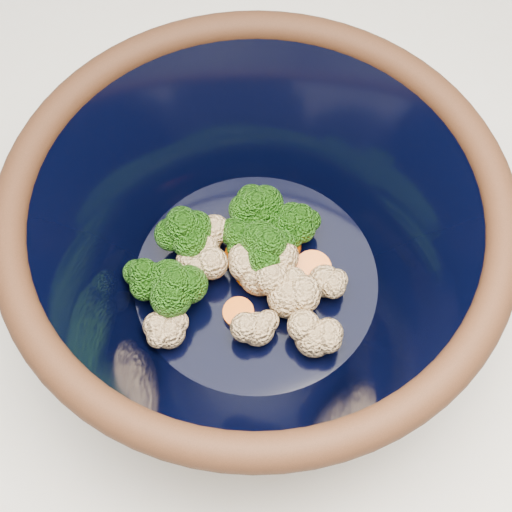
# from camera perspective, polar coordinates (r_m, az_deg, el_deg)

# --- Properties ---
(ground) EXTENTS (3.00, 3.00, 0.00)m
(ground) POSITION_cam_1_polar(r_m,az_deg,el_deg) (1.50, 0.69, -16.04)
(ground) COLOR #9E7A54
(ground) RESTS_ON ground
(counter) EXTENTS (1.20, 1.20, 0.90)m
(counter) POSITION_cam_1_polar(r_m,az_deg,el_deg) (1.06, 0.95, -10.90)
(counter) COLOR silver
(counter) RESTS_ON ground
(mixing_bowl) EXTENTS (0.45, 0.45, 0.16)m
(mixing_bowl) POSITION_cam_1_polar(r_m,az_deg,el_deg) (0.54, -0.00, 0.77)
(mixing_bowl) COLOR black
(mixing_bowl) RESTS_ON counter
(vegetable_pile) EXTENTS (0.17, 0.16, 0.06)m
(vegetable_pile) POSITION_cam_1_polar(r_m,az_deg,el_deg) (0.57, -1.32, -0.22)
(vegetable_pile) COLOR #608442
(vegetable_pile) RESTS_ON mixing_bowl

